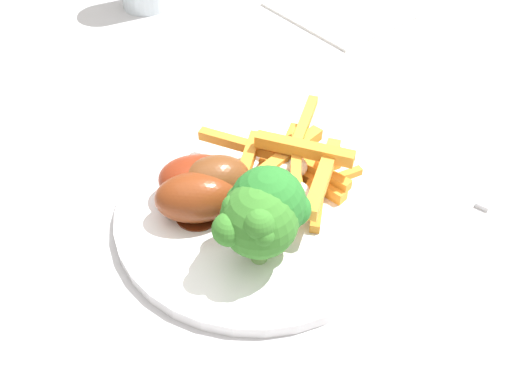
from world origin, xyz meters
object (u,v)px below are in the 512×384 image
Objects in this scene: chicken_drumstick_far at (222,181)px; broccoli_floret_middle at (271,204)px; carrot_fries_pile at (295,166)px; chicken_drumstick_extra at (202,197)px; dinner_plate at (256,212)px; broccoli_floret_front at (255,221)px; dining_table at (281,232)px; chicken_drumstick_near at (209,182)px.

broccoli_floret_middle is at bearing 23.55° from chicken_drumstick_far.
chicken_drumstick_extra is (0.02, -0.09, 0.00)m from carrot_fries_pile.
chicken_drumstick_far is at bearing -156.45° from broccoli_floret_middle.
chicken_drumstick_extra reaches higher than dinner_plate.
carrot_fries_pile is 1.30× the size of chicken_drumstick_extra.
broccoli_floret_front is at bearing -35.60° from carrot_fries_pile.
chicken_drumstick_extra reaches higher than dining_table.
broccoli_floret_middle is 0.09m from carrot_fries_pile.
broccoli_floret_middle is (-0.01, 0.02, 0.00)m from broccoli_floret_front.
carrot_fries_pile is (0.03, -0.00, 0.13)m from dining_table.
chicken_drumstick_near is (-0.02, -0.04, 0.03)m from dinner_plate.
chicken_drumstick_near is at bearing -164.19° from broccoli_floret_front.
broccoli_floret_front is 0.08m from chicken_drumstick_far.
chicken_drumstick_near is (-0.08, -0.02, -0.03)m from broccoli_floret_front.
chicken_drumstick_far reaches higher than dinner_plate.
carrot_fries_pile is 0.09m from chicken_drumstick_extra.
chicken_drumstick_extra is (0.02, -0.02, -0.00)m from chicken_drumstick_far.
dinner_plate is 3.13× the size of broccoli_floret_middle.
broccoli_floret_middle reaches higher than chicken_drumstick_extra.
chicken_drumstick_extra reaches higher than chicken_drumstick_near.
chicken_drumstick_far is (0.01, -0.07, 0.00)m from carrot_fries_pile.
broccoli_floret_middle is at bearing 45.13° from chicken_drumstick_extra.
dining_table is at bearing 152.83° from broccoli_floret_front.
dining_table is at bearing 121.31° from chicken_drumstick_extra.
chicken_drumstick_near is at bearing 153.29° from chicken_drumstick_extra.
dining_table is 4.28× the size of dinner_plate.
broccoli_floret_front is (0.06, -0.02, 0.05)m from dinner_plate.
chicken_drumstick_near is (0.00, -0.08, 0.00)m from carrot_fries_pile.
dinner_plate is 0.08m from broccoli_floret_front.
dinner_plate is 0.05m from chicken_drumstick_near.
carrot_fries_pile is 1.17× the size of chicken_drumstick_near.
dinner_plate is 0.06m from chicken_drumstick_extra.
broccoli_floret_middle is at bearing -31.80° from carrot_fries_pile.
chicken_drumstick_extra is at bearing -93.69° from dinner_plate.
dining_table is 7.93× the size of chicken_drumstick_near.
dinner_plate is at bearing 164.86° from broccoli_floret_front.
carrot_fries_pile is (-0.08, 0.06, -0.03)m from broccoli_floret_front.
chicken_drumstick_far is at bearing -84.33° from carrot_fries_pile.
dinner_plate is 1.59× the size of carrot_fries_pile.
broccoli_floret_front is 0.96× the size of broccoli_floret_middle.
carrot_fries_pile is (-0.07, 0.04, -0.03)m from broccoli_floret_middle.
dinner_plate is at bearing -36.97° from dining_table.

